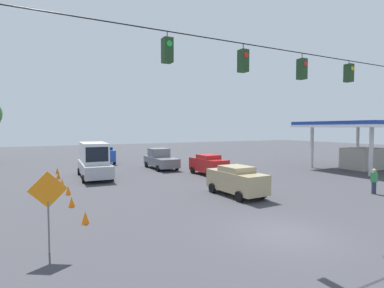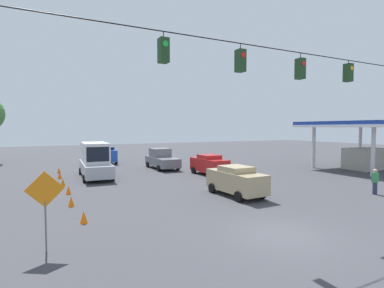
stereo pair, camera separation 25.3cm
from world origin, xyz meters
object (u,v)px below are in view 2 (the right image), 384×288
(sedan_red_oncoming_far, at_px, (209,164))
(pedestrian, at_px, (375,182))
(traffic_cone_second, at_px, (71,201))
(traffic_cone_fifth, at_px, (60,175))
(overhead_signal_span, at_px, (272,105))
(sedan_tan_crossing_near, at_px, (236,180))
(pickup_truck_grey_oncoming_deep, at_px, (162,159))
(traffic_cone_third, at_px, (68,190))
(traffic_cone_farthest, at_px, (59,170))
(box_truck_silver_withflow_far, at_px, (95,160))
(gas_station, at_px, (366,134))
(traffic_cone_fourth, at_px, (63,182))
(traffic_cone_nearest, at_px, (84,217))
(work_zone_sign, at_px, (45,196))
(sedan_blue_withflow_deep, at_px, (106,155))

(sedan_red_oncoming_far, xyz_separation_m, pedestrian, (-5.51, 11.88, -0.14))
(traffic_cone_second, bearing_deg, traffic_cone_fifth, -89.83)
(overhead_signal_span, height_order, sedan_tan_crossing_near, overhead_signal_span)
(traffic_cone_fifth, relative_size, pedestrian, 0.34)
(pickup_truck_grey_oncoming_deep, bearing_deg, traffic_cone_second, 50.45)
(traffic_cone_second, height_order, traffic_cone_third, same)
(sedan_red_oncoming_far, height_order, traffic_cone_farthest, sedan_red_oncoming_far)
(box_truck_silver_withflow_far, xyz_separation_m, gas_station, (-25.98, 7.52, 2.15))
(overhead_signal_span, height_order, pickup_truck_grey_oncoming_deep, overhead_signal_span)
(traffic_cone_fourth, bearing_deg, traffic_cone_nearest, 91.44)
(box_truck_silver_withflow_far, bearing_deg, overhead_signal_span, 104.23)
(sedan_red_oncoming_far, distance_m, pedestrian, 13.09)
(traffic_cone_farthest, bearing_deg, work_zone_sign, 85.85)
(sedan_tan_crossing_near, bearing_deg, traffic_cone_third, -28.84)
(box_truck_silver_withflow_far, bearing_deg, traffic_cone_third, 66.72)
(traffic_cone_second, height_order, traffic_cone_fifth, same)
(traffic_cone_third, bearing_deg, sedan_blue_withflow_deep, -108.90)
(sedan_red_oncoming_far, bearing_deg, sedan_blue_withflow_deep, -63.19)
(sedan_blue_withflow_deep, relative_size, work_zone_sign, 1.41)
(traffic_cone_second, bearing_deg, overhead_signal_span, 132.68)
(gas_station, height_order, pedestrian, gas_station)
(traffic_cone_nearest, distance_m, traffic_cone_fourth, 9.87)
(box_truck_silver_withflow_far, relative_size, traffic_cone_farthest, 12.38)
(sedan_tan_crossing_near, relative_size, pickup_truck_grey_oncoming_deep, 0.82)
(sedan_tan_crossing_near, xyz_separation_m, traffic_cone_farthest, (9.53, -15.27, -0.70))
(overhead_signal_span, relative_size, sedan_tan_crossing_near, 5.46)
(box_truck_silver_withflow_far, bearing_deg, traffic_cone_fifth, -12.70)
(overhead_signal_span, height_order, traffic_cone_fifth, overhead_signal_span)
(gas_station, bearing_deg, pickup_truck_grey_oncoming_deep, -28.26)
(sedan_blue_withflow_deep, relative_size, traffic_cone_fifth, 7.09)
(gas_station, distance_m, work_zone_sign, 31.23)
(overhead_signal_span, xyz_separation_m, traffic_cone_fourth, (7.22, -14.33, -5.00))
(traffic_cone_second, relative_size, work_zone_sign, 0.20)
(traffic_cone_fifth, relative_size, traffic_cone_farthest, 1.00)
(sedan_tan_crossing_near, xyz_separation_m, box_truck_silver_withflow_far, (6.80, -11.47, 0.50))
(traffic_cone_third, bearing_deg, sedan_red_oncoming_far, -166.81)
(traffic_cone_fourth, relative_size, traffic_cone_farthest, 1.00)
(work_zone_sign, xyz_separation_m, pedestrian, (-19.20, -0.36, -1.16))
(traffic_cone_second, distance_m, work_zone_sign, 6.45)
(sedan_blue_withflow_deep, relative_size, traffic_cone_farthest, 7.09)
(overhead_signal_span, bearing_deg, sedan_blue_withflow_deep, -86.72)
(box_truck_silver_withflow_far, bearing_deg, sedan_red_oncoming_far, 160.52)
(box_truck_silver_withflow_far, distance_m, traffic_cone_third, 6.90)
(sedan_red_oncoming_far, bearing_deg, traffic_cone_farthest, -30.32)
(sedan_red_oncoming_far, height_order, pickup_truck_grey_oncoming_deep, pickup_truck_grey_oncoming_deep)
(traffic_cone_fifth, xyz_separation_m, pedestrian, (-17.90, 15.89, 0.55))
(traffic_cone_nearest, relative_size, traffic_cone_farthest, 1.00)
(traffic_cone_third, height_order, traffic_cone_farthest, same)
(pedestrian, bearing_deg, gas_station, -144.69)
(sedan_blue_withflow_deep, xyz_separation_m, traffic_cone_third, (5.53, 16.14, -0.77))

